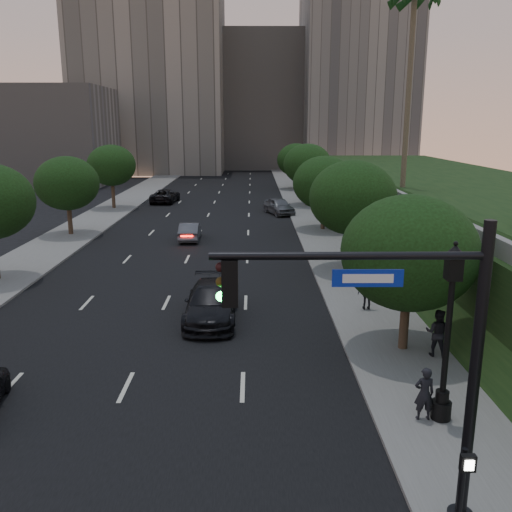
{
  "coord_description": "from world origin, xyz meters",
  "views": [
    {
      "loc": [
        4.34,
        -11.95,
        8.79
      ],
      "look_at": [
        4.49,
        9.24,
        3.6
      ],
      "focal_mm": 38.0,
      "sensor_mm": 36.0,
      "label": 1
    }
  ],
  "objects_px": {
    "traffic_signal_mast": "(421,380)",
    "sedan_far_left": "(165,196)",
    "sedan_near_right": "(211,303)",
    "sedan_far_right": "(279,206)",
    "sedan_mid_left": "(190,231)",
    "pedestrian_b": "(437,333)",
    "pedestrian_c": "(367,293)",
    "pedestrian_a": "(424,394)",
    "street_lamp": "(447,341)"
  },
  "relations": [
    {
      "from": "traffic_signal_mast",
      "to": "sedan_far_left",
      "type": "distance_m",
      "value": 53.39
    },
    {
      "from": "sedan_far_left",
      "to": "sedan_near_right",
      "type": "distance_m",
      "value": 39.01
    },
    {
      "from": "sedan_far_right",
      "to": "sedan_mid_left",
      "type": "bearing_deg",
      "value": -140.14
    },
    {
      "from": "traffic_signal_mast",
      "to": "pedestrian_b",
      "type": "height_order",
      "value": "traffic_signal_mast"
    },
    {
      "from": "sedan_mid_left",
      "to": "pedestrian_c",
      "type": "xyz_separation_m",
      "value": [
        10.31,
        -16.58,
        0.24
      ]
    },
    {
      "from": "sedan_far_right",
      "to": "pedestrian_a",
      "type": "xyz_separation_m",
      "value": [
        2.45,
        -38.8,
        0.16
      ]
    },
    {
      "from": "traffic_signal_mast",
      "to": "pedestrian_b",
      "type": "xyz_separation_m",
      "value": [
        3.55,
        9.03,
        -2.6
      ]
    },
    {
      "from": "traffic_signal_mast",
      "to": "pedestrian_c",
      "type": "xyz_separation_m",
      "value": [
        2.01,
        14.37,
        -2.74
      ]
    },
    {
      "from": "traffic_signal_mast",
      "to": "sedan_far_right",
      "type": "bearing_deg",
      "value": 91.07
    },
    {
      "from": "street_lamp",
      "to": "pedestrian_a",
      "type": "distance_m",
      "value": 1.74
    },
    {
      "from": "street_lamp",
      "to": "sedan_far_right",
      "type": "height_order",
      "value": "street_lamp"
    },
    {
      "from": "pedestrian_c",
      "to": "sedan_near_right",
      "type": "bearing_deg",
      "value": 9.57
    },
    {
      "from": "sedan_far_right",
      "to": "pedestrian_a",
      "type": "distance_m",
      "value": 38.87
    },
    {
      "from": "sedan_far_left",
      "to": "sedan_far_right",
      "type": "bearing_deg",
      "value": 151.22
    },
    {
      "from": "traffic_signal_mast",
      "to": "sedan_far_left",
      "type": "bearing_deg",
      "value": 104.57
    },
    {
      "from": "traffic_signal_mast",
      "to": "street_lamp",
      "type": "bearing_deg",
      "value": 63.9
    },
    {
      "from": "traffic_signal_mast",
      "to": "pedestrian_a",
      "type": "height_order",
      "value": "traffic_signal_mast"
    },
    {
      "from": "pedestrian_a",
      "to": "street_lamp",
      "type": "bearing_deg",
      "value": -179.02
    },
    {
      "from": "sedan_mid_left",
      "to": "sedan_far_right",
      "type": "bearing_deg",
      "value": -122.84
    },
    {
      "from": "sedan_mid_left",
      "to": "pedestrian_a",
      "type": "relative_size",
      "value": 2.54
    },
    {
      "from": "street_lamp",
      "to": "sedan_mid_left",
      "type": "relative_size",
      "value": 1.33
    },
    {
      "from": "sedan_near_right",
      "to": "pedestrian_b",
      "type": "relative_size",
      "value": 3.04
    },
    {
      "from": "pedestrian_b",
      "to": "sedan_far_left",
      "type": "bearing_deg",
      "value": -39.92
    },
    {
      "from": "sedan_near_right",
      "to": "pedestrian_c",
      "type": "bearing_deg",
      "value": 7.01
    },
    {
      "from": "sedan_far_left",
      "to": "pedestrian_b",
      "type": "bearing_deg",
      "value": 116.43
    },
    {
      "from": "pedestrian_a",
      "to": "pedestrian_b",
      "type": "bearing_deg",
      "value": -114.45
    },
    {
      "from": "sedan_mid_left",
      "to": "pedestrian_a",
      "type": "distance_m",
      "value": 28.3
    },
    {
      "from": "sedan_far_left",
      "to": "pedestrian_b",
      "type": "xyz_separation_m",
      "value": [
        16.97,
        -42.56,
        0.31
      ]
    },
    {
      "from": "traffic_signal_mast",
      "to": "pedestrian_c",
      "type": "height_order",
      "value": "traffic_signal_mast"
    },
    {
      "from": "pedestrian_b",
      "to": "pedestrian_c",
      "type": "xyz_separation_m",
      "value": [
        -1.54,
        5.34,
        -0.14
      ]
    },
    {
      "from": "traffic_signal_mast",
      "to": "street_lamp",
      "type": "relative_size",
      "value": 1.25
    },
    {
      "from": "sedan_near_right",
      "to": "sedan_far_right",
      "type": "xyz_separation_m",
      "value": [
        4.55,
        29.83,
        0.0
      ]
    },
    {
      "from": "pedestrian_a",
      "to": "pedestrian_c",
      "type": "height_order",
      "value": "pedestrian_a"
    },
    {
      "from": "street_lamp",
      "to": "sedan_near_right",
      "type": "relative_size",
      "value": 1.0
    },
    {
      "from": "sedan_far_left",
      "to": "pedestrian_c",
      "type": "relative_size",
      "value": 3.51
    },
    {
      "from": "sedan_far_right",
      "to": "sedan_far_left",
      "type": "bearing_deg",
      "value": 127.71
    },
    {
      "from": "traffic_signal_mast",
      "to": "pedestrian_c",
      "type": "bearing_deg",
      "value": 82.02
    },
    {
      "from": "traffic_signal_mast",
      "to": "sedan_near_right",
      "type": "distance_m",
      "value": 14.73
    },
    {
      "from": "sedan_far_left",
      "to": "sedan_near_right",
      "type": "bearing_deg",
      "value": 106.61
    },
    {
      "from": "pedestrian_b",
      "to": "pedestrian_a",
      "type": "bearing_deg",
      "value": 95.69
    },
    {
      "from": "traffic_signal_mast",
      "to": "sedan_far_right",
      "type": "distance_m",
      "value": 43.36
    },
    {
      "from": "sedan_far_right",
      "to": "sedan_near_right",
      "type": "bearing_deg",
      "value": -117.49
    },
    {
      "from": "sedan_near_right",
      "to": "pedestrian_a",
      "type": "bearing_deg",
      "value": -52.32
    },
    {
      "from": "pedestrian_c",
      "to": "traffic_signal_mast",
      "type": "bearing_deg",
      "value": 84.27
    },
    {
      "from": "sedan_near_right",
      "to": "pedestrian_a",
      "type": "relative_size",
      "value": 3.39
    },
    {
      "from": "street_lamp",
      "to": "pedestrian_b",
      "type": "height_order",
      "value": "street_lamp"
    },
    {
      "from": "street_lamp",
      "to": "sedan_far_left",
      "type": "relative_size",
      "value": 1.02
    },
    {
      "from": "sedan_mid_left",
      "to": "sedan_far_left",
      "type": "distance_m",
      "value": 21.27
    },
    {
      "from": "sedan_far_left",
      "to": "pedestrian_c",
      "type": "distance_m",
      "value": 40.29
    },
    {
      "from": "sedan_mid_left",
      "to": "pedestrian_b",
      "type": "distance_m",
      "value": 24.92
    }
  ]
}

